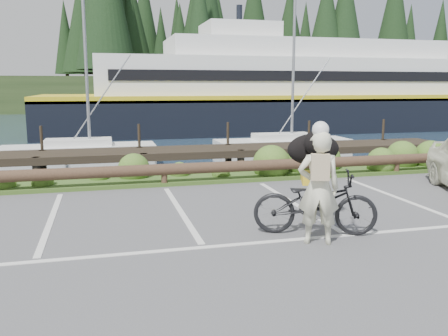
{
  "coord_description": "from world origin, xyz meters",
  "views": [
    {
      "loc": [
        -1.53,
        -7.7,
        2.62
      ],
      "look_at": [
        0.66,
        0.81,
        1.1
      ],
      "focal_mm": 38.0,
      "sensor_mm": 36.0,
      "label": 1
    }
  ],
  "objects": [
    {
      "name": "cyclist",
      "position": [
        1.9,
        -0.66,
        0.95
      ],
      "size": [
        0.81,
        0.67,
        1.91
      ],
      "primitive_type": "imported",
      "rotation": [
        0.0,
        0.0,
        2.79
      ],
      "color": "beige",
      "rests_on": "ground"
    },
    {
      "name": "ground",
      "position": [
        0.0,
        0.0,
        0.0
      ],
      "size": [
        72.0,
        72.0,
        0.0
      ],
      "primitive_type": "plane",
      "color": "#4C4C4F"
    },
    {
      "name": "dog",
      "position": [
        2.32,
        0.48,
        1.44
      ],
      "size": [
        0.83,
        1.14,
        0.6
      ],
      "primitive_type": "ellipsoid",
      "rotation": [
        0.0,
        0.0,
        1.22
      ],
      "color": "black",
      "rests_on": "bicycle"
    },
    {
      "name": "harbor_backdrop",
      "position": [
        0.39,
        78.47,
        -0.0
      ],
      "size": [
        170.0,
        160.0,
        30.0
      ],
      "color": "#1B2E42",
      "rests_on": "ground"
    },
    {
      "name": "log_rail",
      "position": [
        0.0,
        4.6,
        0.0
      ],
      "size": [
        32.0,
        0.3,
        0.6
      ],
      "primitive_type": null,
      "color": "#443021",
      "rests_on": "ground"
    },
    {
      "name": "vegetation_strip",
      "position": [
        0.0,
        5.3,
        0.05
      ],
      "size": [
        34.0,
        1.6,
        0.1
      ],
      "primitive_type": "cube",
      "color": "#3D5B21",
      "rests_on": "ground"
    },
    {
      "name": "bicycle",
      "position": [
        2.08,
        -0.18,
        0.57
      ],
      "size": [
        2.31,
        1.47,
        1.15
      ],
      "primitive_type": "imported",
      "rotation": [
        0.0,
        0.0,
        1.22
      ],
      "color": "black",
      "rests_on": "ground"
    }
  ]
}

